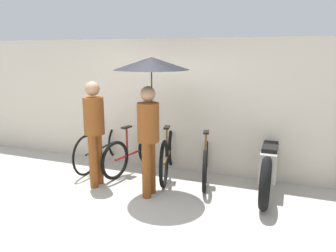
{
  "coord_description": "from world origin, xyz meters",
  "views": [
    {
      "loc": [
        2.28,
        -3.49,
        2.12
      ],
      "look_at": [
        0.51,
        1.13,
        1.0
      ],
      "focal_mm": 35.0,
      "sensor_mm": 36.0,
      "label": 1
    }
  ],
  "objects_px": {
    "parked_bicycle_0": "(103,146)",
    "motorcycle": "(269,165)",
    "parked_bicycle_1": "(134,152)",
    "pedestrian_leading": "(94,126)",
    "pedestrian_center": "(150,85)",
    "parked_bicycle_3": "(206,159)",
    "parked_bicycle_2": "(168,153)"
  },
  "relations": [
    {
      "from": "parked_bicycle_0",
      "to": "motorcycle",
      "type": "distance_m",
      "value": 3.02
    },
    {
      "from": "parked_bicycle_1",
      "to": "parked_bicycle_0",
      "type": "bearing_deg",
      "value": 97.14
    },
    {
      "from": "pedestrian_leading",
      "to": "pedestrian_center",
      "type": "bearing_deg",
      "value": -0.92
    },
    {
      "from": "parked_bicycle_3",
      "to": "pedestrian_center",
      "type": "height_order",
      "value": "pedestrian_center"
    },
    {
      "from": "parked_bicycle_1",
      "to": "pedestrian_leading",
      "type": "relative_size",
      "value": 0.96
    },
    {
      "from": "parked_bicycle_0",
      "to": "pedestrian_center",
      "type": "bearing_deg",
      "value": -119.82
    },
    {
      "from": "parked_bicycle_1",
      "to": "parked_bicycle_3",
      "type": "bearing_deg",
      "value": -75.32
    },
    {
      "from": "parked_bicycle_0",
      "to": "pedestrian_leading",
      "type": "relative_size",
      "value": 1.08
    },
    {
      "from": "parked_bicycle_0",
      "to": "parked_bicycle_3",
      "type": "distance_m",
      "value": 1.99
    },
    {
      "from": "parked_bicycle_0",
      "to": "parked_bicycle_1",
      "type": "bearing_deg",
      "value": -93.22
    },
    {
      "from": "parked_bicycle_2",
      "to": "pedestrian_center",
      "type": "height_order",
      "value": "pedestrian_center"
    },
    {
      "from": "parked_bicycle_1",
      "to": "parked_bicycle_3",
      "type": "height_order",
      "value": "parked_bicycle_3"
    },
    {
      "from": "pedestrian_leading",
      "to": "parked_bicycle_3",
      "type": "bearing_deg",
      "value": 25.43
    },
    {
      "from": "parked_bicycle_1",
      "to": "pedestrian_center",
      "type": "xyz_separation_m",
      "value": [
        0.69,
        -0.77,
        1.3
      ]
    },
    {
      "from": "pedestrian_center",
      "to": "motorcycle",
      "type": "relative_size",
      "value": 0.97
    },
    {
      "from": "parked_bicycle_3",
      "to": "pedestrian_leading",
      "type": "xyz_separation_m",
      "value": [
        -1.58,
        -0.89,
        0.63
      ]
    },
    {
      "from": "parked_bicycle_2",
      "to": "parked_bicycle_3",
      "type": "xyz_separation_m",
      "value": [
        0.66,
        0.03,
        -0.04
      ]
    },
    {
      "from": "pedestrian_center",
      "to": "motorcycle",
      "type": "xyz_separation_m",
      "value": [
        1.66,
        0.74,
        -1.24
      ]
    },
    {
      "from": "parked_bicycle_2",
      "to": "pedestrian_center",
      "type": "bearing_deg",
      "value": 168.82
    },
    {
      "from": "parked_bicycle_2",
      "to": "parked_bicycle_0",
      "type": "bearing_deg",
      "value": 75.4
    },
    {
      "from": "parked_bicycle_2",
      "to": "parked_bicycle_3",
      "type": "bearing_deg",
      "value": -100.77
    },
    {
      "from": "pedestrian_center",
      "to": "motorcycle",
      "type": "height_order",
      "value": "pedestrian_center"
    },
    {
      "from": "pedestrian_leading",
      "to": "pedestrian_center",
      "type": "height_order",
      "value": "pedestrian_center"
    },
    {
      "from": "parked_bicycle_1",
      "to": "pedestrian_center",
      "type": "height_order",
      "value": "pedestrian_center"
    },
    {
      "from": "parked_bicycle_0",
      "to": "pedestrian_center",
      "type": "relative_size",
      "value": 0.88
    },
    {
      "from": "pedestrian_center",
      "to": "motorcycle",
      "type": "distance_m",
      "value": 2.2
    },
    {
      "from": "parked_bicycle_2",
      "to": "motorcycle",
      "type": "height_order",
      "value": "parked_bicycle_2"
    },
    {
      "from": "parked_bicycle_1",
      "to": "pedestrian_leading",
      "type": "xyz_separation_m",
      "value": [
        -0.26,
        -0.82,
        0.64
      ]
    },
    {
      "from": "pedestrian_leading",
      "to": "pedestrian_center",
      "type": "relative_size",
      "value": 0.82
    },
    {
      "from": "parked_bicycle_0",
      "to": "pedestrian_center",
      "type": "height_order",
      "value": "pedestrian_center"
    },
    {
      "from": "pedestrian_center",
      "to": "pedestrian_leading",
      "type": "bearing_deg",
      "value": -177.46
    },
    {
      "from": "parked_bicycle_1",
      "to": "pedestrian_leading",
      "type": "bearing_deg",
      "value": 174.64
    }
  ]
}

